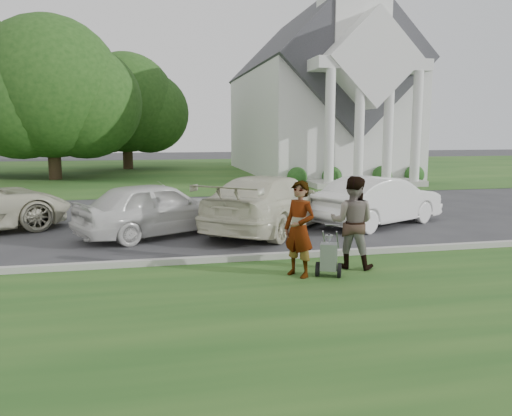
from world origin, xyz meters
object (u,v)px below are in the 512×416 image
object	(u,v)px
parking_meter_near	(295,225)
car_c	(271,203)
person_right	(352,223)
person_left	(299,230)
striping_cart	(329,258)
tree_left	(50,94)
car_b	(157,208)
car_d	(379,201)
tree_back	(126,107)
church	(316,87)

from	to	relation	value
parking_meter_near	car_c	distance (m)	4.22
person_right	parking_meter_near	xyz separation A→B (m)	(-1.20, 0.25, -0.05)
person_left	car_c	world-z (taller)	person_left
striping_cart	car_c	world-z (taller)	car_c
tree_left	striping_cart	distance (m)	25.21
car_b	car_d	size ratio (longest dim) A/B	0.98
car_c	car_d	distance (m)	3.53
striping_cart	person_right	bearing A→B (deg)	61.81
tree_left	person_right	bearing A→B (deg)	-66.26
parking_meter_near	person_right	bearing A→B (deg)	-11.92
striping_cart	person_left	bearing A→B (deg)	-168.49
tree_back	car_c	distance (m)	26.83
tree_back	car_d	xyz separation A→B (m)	(8.71, -25.93, -3.96)
striping_cart	car_b	world-z (taller)	car_b
church	car_b	bearing A→B (deg)	-120.14
person_right	car_b	distance (m)	5.95
car_c	car_d	world-z (taller)	car_c
church	car_d	distance (m)	20.21
tree_left	parking_meter_near	distance (m)	24.22
person_left	car_d	distance (m)	6.44
parking_meter_near	car_d	distance (m)	5.89
person_left	person_right	distance (m)	1.36
car_d	striping_cart	bearing A→B (deg)	118.06
church	tree_back	bearing A→B (deg)	152.15
tree_back	striping_cart	xyz separation A→B (m)	(5.17, -31.01, -4.32)
person_right	tree_left	bearing A→B (deg)	-36.35
car_d	parking_meter_near	bearing A→B (deg)	109.73
striping_cart	person_left	distance (m)	0.83
tree_back	car_b	distance (m)	26.48
car_b	church	bearing A→B (deg)	-57.13
person_left	striping_cart	bearing A→B (deg)	41.23
tree_left	parking_meter_near	size ratio (longest dim) A/B	7.09
church	person_right	xyz separation A→B (m)	(-7.13, -23.60, -4.95)
church	person_left	world-z (taller)	church
car_b	person_left	bearing A→B (deg)	-176.98
person_left	car_c	bearing A→B (deg)	137.44
church	tree_left	distance (m)	17.07
tree_left	parking_meter_near	bearing A→B (deg)	-68.66
striping_cart	car_b	distance (m)	5.93
tree_back	car_b	xyz separation A→B (m)	(1.84, -26.12, -3.95)
person_left	car_d	size ratio (longest dim) A/B	0.42
person_right	car_d	bearing A→B (deg)	-92.01
car_d	person_left	bearing A→B (deg)	113.08
person_right	parking_meter_near	bearing A→B (deg)	17.99
tree_back	parking_meter_near	size ratio (longest dim) A/B	6.41
person_left	church	bearing A→B (deg)	125.19
tree_back	parking_meter_near	world-z (taller)	tree_back
person_left	car_c	xyz separation A→B (m)	(0.60, 4.84, -0.15)
tree_left	person_right	distance (m)	24.89
tree_left	car_c	size ratio (longest dim) A/B	1.87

